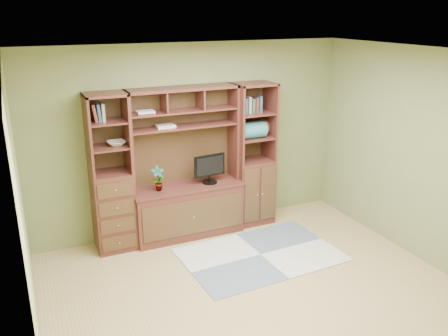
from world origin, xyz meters
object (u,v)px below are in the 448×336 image
monitor (210,164)px  left_tower (111,174)px  center_hutch (186,165)px  right_tower (253,155)px

monitor → left_tower: bearing=170.8°
left_tower → monitor: 1.32m
center_hutch → monitor: (0.32, -0.03, -0.02)m
center_hutch → monitor: size_ratio=3.68×
right_tower → monitor: bearing=-173.9°
monitor → right_tower: bearing=0.1°
center_hutch → left_tower: bearing=177.7°
center_hutch → left_tower: same height
monitor → center_hutch: bearing=167.8°
right_tower → center_hutch: bearing=-177.8°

